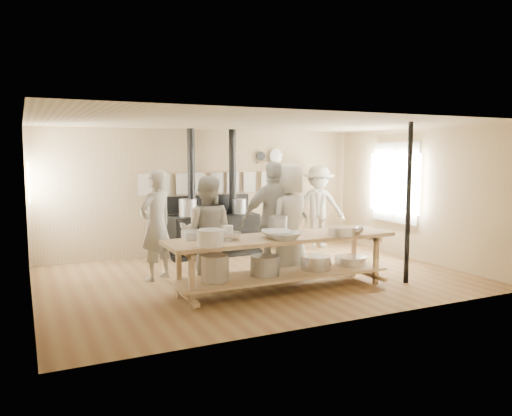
% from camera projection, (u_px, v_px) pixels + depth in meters
% --- Properties ---
extents(ground, '(7.00, 7.00, 0.00)m').
position_uv_depth(ground, '(257.00, 277.00, 8.49)').
color(ground, brown).
rests_on(ground, ground).
extents(room_shell, '(7.00, 7.00, 7.00)m').
position_uv_depth(room_shell, '(257.00, 182.00, 8.32)').
color(room_shell, tan).
rests_on(room_shell, ground).
extents(window_right, '(0.09, 1.50, 1.65)m').
position_uv_depth(window_right, '(396.00, 183.00, 10.34)').
color(window_right, beige).
rests_on(window_right, ground).
extents(left_opening, '(0.00, 0.90, 0.90)m').
position_uv_depth(left_opening, '(29.00, 182.00, 8.65)').
color(left_opening, white).
rests_on(left_opening, ground).
extents(stove, '(1.90, 0.75, 2.60)m').
position_uv_depth(stove, '(213.00, 230.00, 10.34)').
color(stove, black).
rests_on(stove, ground).
extents(towel_rail, '(3.00, 0.04, 0.47)m').
position_uv_depth(towel_rail, '(208.00, 180.00, 10.48)').
color(towel_rail, tan).
rests_on(towel_rail, ground).
extents(back_wall_shelf, '(0.63, 0.14, 0.32)m').
position_uv_depth(back_wall_shelf, '(270.00, 158.00, 11.08)').
color(back_wall_shelf, tan).
rests_on(back_wall_shelf, ground).
extents(prep_table, '(3.60, 0.90, 0.85)m').
position_uv_depth(prep_table, '(282.00, 257.00, 7.62)').
color(prep_table, tan).
rests_on(prep_table, ground).
extents(support_post, '(0.08, 0.08, 2.60)m').
position_uv_depth(support_post, '(408.00, 204.00, 8.01)').
color(support_post, black).
rests_on(support_post, ground).
extents(cook_far_left, '(0.80, 0.73, 1.84)m').
position_uv_depth(cook_far_left, '(156.00, 225.00, 8.27)').
color(cook_far_left, '#B2AF9E').
rests_on(cook_far_left, ground).
extents(cook_left, '(1.07, 0.99, 1.76)m').
position_uv_depth(cook_left, '(207.00, 232.00, 7.77)').
color(cook_left, '#B2AF9E').
rests_on(cook_left, ground).
extents(cook_center, '(1.13, 1.00, 1.94)m').
position_uv_depth(cook_center, '(289.00, 221.00, 8.35)').
color(cook_center, '#B2AF9E').
rests_on(cook_center, ground).
extents(cook_right, '(1.22, 0.66, 1.98)m').
position_uv_depth(cook_right, '(275.00, 221.00, 8.30)').
color(cook_right, '#B2AF9E').
rests_on(cook_right, ground).
extents(cook_by_window, '(1.37, 1.13, 1.84)m').
position_uv_depth(cook_by_window, '(318.00, 206.00, 11.18)').
color(cook_by_window, '#B2AF9E').
rests_on(cook_by_window, ground).
extents(chair, '(0.43, 0.43, 0.83)m').
position_uv_depth(chair, '(301.00, 237.00, 11.08)').
color(chair, brown).
rests_on(chair, ground).
extents(bowl_white_a, '(0.58, 0.58, 0.11)m').
position_uv_depth(bowl_white_a, '(276.00, 234.00, 7.44)').
color(bowl_white_a, white).
rests_on(bowl_white_a, prep_table).
extents(bowl_steel_a, '(0.47, 0.47, 0.11)m').
position_uv_depth(bowl_steel_a, '(229.00, 236.00, 7.24)').
color(bowl_steel_a, silver).
rests_on(bowl_steel_a, prep_table).
extents(bowl_white_b, '(0.60, 0.60, 0.11)m').
position_uv_depth(bowl_white_b, '(284.00, 236.00, 7.22)').
color(bowl_white_b, white).
rests_on(bowl_white_b, prep_table).
extents(bowl_steel_b, '(0.47, 0.47, 0.11)m').
position_uv_depth(bowl_steel_b, '(352.00, 231.00, 7.73)').
color(bowl_steel_b, silver).
rests_on(bowl_steel_b, prep_table).
extents(roasting_pan, '(0.53, 0.38, 0.11)m').
position_uv_depth(roasting_pan, '(201.00, 235.00, 7.37)').
color(roasting_pan, '#B2B2B7').
rests_on(roasting_pan, prep_table).
extents(mixing_bowl_large, '(0.54, 0.54, 0.13)m').
position_uv_depth(mixing_bowl_large, '(341.00, 231.00, 7.65)').
color(mixing_bowl_large, silver).
rests_on(mixing_bowl_large, prep_table).
extents(bucket_galv, '(0.35, 0.35, 0.27)m').
position_uv_depth(bucket_galv, '(278.00, 224.00, 7.91)').
color(bucket_galv, gray).
rests_on(bucket_galv, prep_table).
extents(deep_bowl_enamel, '(0.48, 0.48, 0.23)m').
position_uv_depth(deep_bowl_enamel, '(211.00, 238.00, 6.74)').
color(deep_bowl_enamel, white).
rests_on(deep_bowl_enamel, prep_table).
extents(pitcher, '(0.18, 0.18, 0.22)m').
position_uv_depth(pitcher, '(228.00, 233.00, 7.16)').
color(pitcher, white).
rests_on(pitcher, prep_table).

